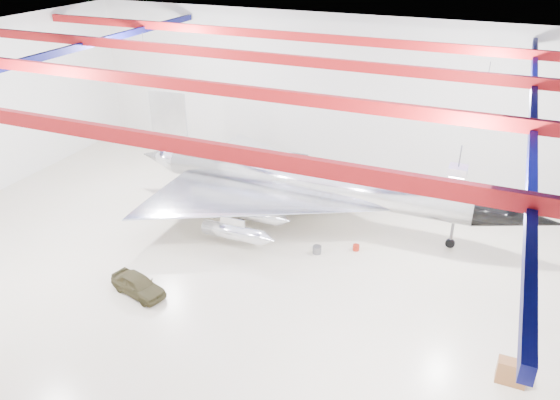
% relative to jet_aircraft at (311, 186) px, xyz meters
% --- Properties ---
extents(floor, '(40.00, 40.00, 0.00)m').
position_rel_jet_aircraft_xyz_m(floor, '(-1.15, -5.85, -2.32)').
color(floor, beige).
rests_on(floor, ground).
extents(wall_back, '(40.00, 0.00, 40.00)m').
position_rel_jet_aircraft_xyz_m(wall_back, '(-1.15, 9.15, 3.18)').
color(wall_back, silver).
rests_on(wall_back, floor).
extents(ceiling, '(40.00, 40.00, 0.00)m').
position_rel_jet_aircraft_xyz_m(ceiling, '(-1.15, -5.85, 8.68)').
color(ceiling, '#0A0F38').
rests_on(ceiling, wall_back).
extents(ceiling_structure, '(39.50, 29.50, 1.08)m').
position_rel_jet_aircraft_xyz_m(ceiling_structure, '(-1.15, -5.85, 8.00)').
color(ceiling_structure, maroon).
rests_on(ceiling_structure, ceiling).
extents(jet_aircraft, '(25.91, 14.99, 7.07)m').
position_rel_jet_aircraft_xyz_m(jet_aircraft, '(0.00, 0.00, 0.00)').
color(jet_aircraft, silver).
rests_on(jet_aircraft, floor).
extents(jeep, '(3.31, 1.99, 1.06)m').
position_rel_jet_aircraft_xyz_m(jeep, '(-5.24, -10.35, -1.79)').
color(jeep, '#3D381E').
rests_on(jeep, floor).
extents(desk, '(1.14, 0.57, 1.05)m').
position_rel_jet_aircraft_xyz_m(desk, '(11.94, -9.46, -1.80)').
color(desk, brown).
rests_on(desk, floor).
extents(crate_ply, '(0.52, 0.45, 0.32)m').
position_rel_jet_aircraft_xyz_m(crate_ply, '(-4.21, -1.39, -2.16)').
color(crate_ply, olive).
rests_on(crate_ply, floor).
extents(toolbox_red, '(0.54, 0.49, 0.30)m').
position_rel_jet_aircraft_xyz_m(toolbox_red, '(-3.64, 3.92, -2.17)').
color(toolbox_red, '#AA2111').
rests_on(toolbox_red, floor).
extents(engine_drum, '(0.61, 0.61, 0.44)m').
position_rel_jet_aircraft_xyz_m(engine_drum, '(1.65, -3.41, -2.10)').
color(engine_drum, '#59595B').
rests_on(engine_drum, floor).
extents(parts_bin, '(0.64, 0.53, 0.43)m').
position_rel_jet_aircraft_xyz_m(parts_bin, '(0.05, 2.09, -2.11)').
color(parts_bin, olive).
rests_on(parts_bin, floor).
extents(crate_small, '(0.39, 0.32, 0.26)m').
position_rel_jet_aircraft_xyz_m(crate_small, '(-7.06, -0.74, -2.19)').
color(crate_small, '#59595B').
rests_on(crate_small, floor).
extents(tool_chest, '(0.48, 0.48, 0.34)m').
position_rel_jet_aircraft_xyz_m(tool_chest, '(3.57, -2.26, -2.15)').
color(tool_chest, '#AA2111').
rests_on(tool_chest, floor).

